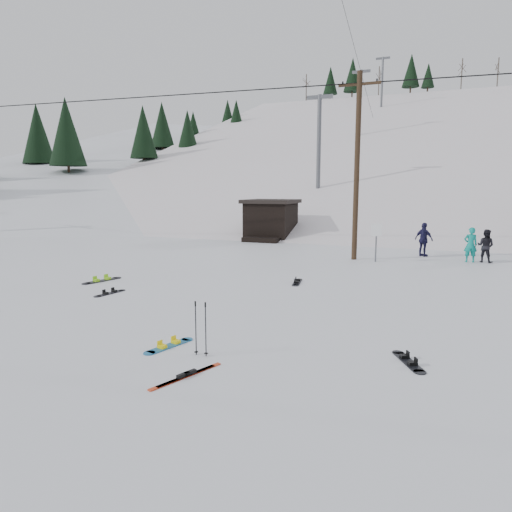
% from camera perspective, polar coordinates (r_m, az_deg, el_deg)
% --- Properties ---
extents(ground, '(200.00, 200.00, 0.00)m').
position_cam_1_polar(ground, '(11.11, -11.58, -10.25)').
color(ground, white).
rests_on(ground, ground).
extents(ski_slope, '(60.00, 85.24, 65.97)m').
position_cam_1_polar(ski_slope, '(65.86, 16.31, -5.48)').
color(ski_slope, white).
rests_on(ski_slope, ground).
extents(ridge_left, '(47.54, 95.03, 58.38)m').
position_cam_1_polar(ridge_left, '(72.00, -14.16, -3.39)').
color(ridge_left, white).
rests_on(ridge_left, ground).
extents(treeline_left, '(20.00, 64.00, 10.00)m').
position_cam_1_polar(treeline_left, '(63.07, -17.34, 4.92)').
color(treeline_left, black).
rests_on(treeline_left, ground).
extents(treeline_crest, '(50.00, 6.00, 10.00)m').
position_cam_1_polar(treeline_crest, '(94.98, 18.53, 5.95)').
color(treeline_crest, black).
rests_on(treeline_crest, ski_slope).
extents(utility_pole, '(2.00, 0.26, 9.00)m').
position_cam_1_polar(utility_pole, '(23.09, 12.51, 11.15)').
color(utility_pole, '#3A2819').
rests_on(utility_pole, ground).
extents(trail_sign, '(0.50, 0.09, 1.85)m').
position_cam_1_polar(trail_sign, '(22.59, 14.80, 2.48)').
color(trail_sign, '#595B60').
rests_on(trail_sign, ground).
extents(lift_hut, '(3.40, 4.10, 2.75)m').
position_cam_1_polar(lift_hut, '(31.68, 1.84, 4.58)').
color(lift_hut, black).
rests_on(lift_hut, ground).
extents(lift_tower_near, '(2.20, 0.36, 8.00)m').
position_cam_1_polar(lift_tower_near, '(40.20, 7.89, 14.61)').
color(lift_tower_near, '#595B60').
rests_on(lift_tower_near, ski_slope).
extents(lift_tower_mid, '(2.20, 0.36, 8.00)m').
position_cam_1_polar(lift_tower_mid, '(60.53, 12.92, 18.61)').
color(lift_tower_mid, '#595B60').
rests_on(lift_tower_mid, ski_slope).
extents(lift_tower_far, '(2.20, 0.36, 8.00)m').
position_cam_1_polar(lift_tower_far, '(81.21, 15.50, 20.53)').
color(lift_tower_far, '#595B60').
rests_on(lift_tower_far, ski_slope).
extents(hero_snowboard, '(0.56, 1.34, 0.10)m').
position_cam_1_polar(hero_snowboard, '(10.65, -10.81, -10.92)').
color(hero_snowboard, '#1869A0').
rests_on(hero_snowboard, ground).
extents(hero_skis, '(0.68, 1.63, 0.09)m').
position_cam_1_polar(hero_skis, '(9.02, -8.67, -14.53)').
color(hero_skis, '#A92E11').
rests_on(hero_skis, ground).
extents(ski_poles, '(0.32, 0.09, 1.18)m').
position_cam_1_polar(ski_poles, '(9.84, -6.93, -8.93)').
color(ski_poles, black).
rests_on(ski_poles, ground).
extents(board_scatter_b, '(0.40, 1.28, 0.09)m').
position_cam_1_polar(board_scatter_b, '(16.23, -17.80, -4.41)').
color(board_scatter_b, black).
rests_on(board_scatter_b, ground).
extents(board_scatter_c, '(0.67, 1.65, 0.12)m').
position_cam_1_polar(board_scatter_c, '(18.48, -18.69, -2.89)').
color(board_scatter_c, black).
rests_on(board_scatter_c, ground).
extents(board_scatter_d, '(0.73, 1.19, 0.09)m').
position_cam_1_polar(board_scatter_d, '(10.08, 18.50, -12.37)').
color(board_scatter_d, black).
rests_on(board_scatter_d, ground).
extents(board_scatter_f, '(0.45, 1.37, 0.10)m').
position_cam_1_polar(board_scatter_f, '(17.29, 5.17, -3.25)').
color(board_scatter_f, black).
rests_on(board_scatter_f, ground).
extents(skier_teal, '(0.67, 0.50, 1.68)m').
position_cam_1_polar(skier_teal, '(24.14, 25.23, 1.28)').
color(skier_teal, '#0E8D81').
rests_on(skier_teal, ground).
extents(skier_dark, '(0.94, 0.85, 1.59)m').
position_cam_1_polar(skier_dark, '(24.39, 26.76, 1.14)').
color(skier_dark, black).
rests_on(skier_dark, ground).
extents(skier_navy, '(1.10, 0.92, 1.76)m').
position_cam_1_polar(skier_navy, '(25.26, 20.24, 1.95)').
color(skier_navy, '#1C1940').
rests_on(skier_navy, ground).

